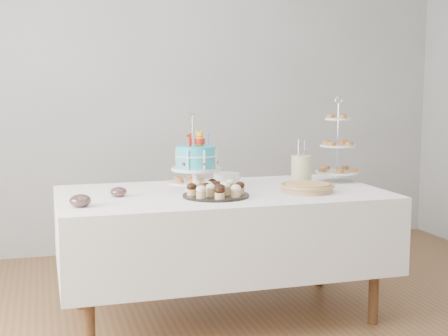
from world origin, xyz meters
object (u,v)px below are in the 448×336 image
object	(u,v)px
table	(222,229)
birthday_cake	(196,170)
tiered_stand	(338,146)
utensil_pitcher	(302,169)
pastry_plate	(188,181)
pie	(307,187)
plate_stack	(227,178)
cupcake_tray	(216,189)
jam_bowl_a	(80,201)
jam_bowl_b	(119,192)

from	to	relation	value
table	birthday_cake	xyz separation A→B (m)	(-0.14, 0.07, 0.35)
tiered_stand	utensil_pitcher	world-z (taller)	tiered_stand
pastry_plate	pie	bearing A→B (deg)	-41.09
birthday_cake	tiered_stand	size ratio (longest dim) A/B	0.83
tiered_stand	plate_stack	bearing A→B (deg)	171.35
table	cupcake_tray	xyz separation A→B (m)	(-0.08, -0.16, 0.27)
plate_stack	pastry_plate	distance (m)	0.25
jam_bowl_a	jam_bowl_b	bearing A→B (deg)	47.47
birthday_cake	jam_bowl_a	bearing A→B (deg)	-164.07
cupcake_tray	jam_bowl_a	distance (m)	0.76
pie	pastry_plate	distance (m)	0.79
table	jam_bowl_a	distance (m)	0.91
birthday_cake	plate_stack	xyz separation A→B (m)	(0.25, 0.22, -0.09)
pastry_plate	jam_bowl_a	xyz separation A→B (m)	(-0.72, -0.61, 0.01)
plate_stack	pie	bearing A→B (deg)	-50.54
birthday_cake	pie	world-z (taller)	birthday_cake
plate_stack	utensil_pitcher	xyz separation A→B (m)	(0.43, -0.20, 0.07)
table	cupcake_tray	distance (m)	0.32
birthday_cake	plate_stack	bearing A→B (deg)	32.20
plate_stack	jam_bowl_a	world-z (taller)	same
table	utensil_pitcher	bearing A→B (deg)	8.63
cupcake_tray	jam_bowl_b	distance (m)	0.55
cupcake_tray	plate_stack	distance (m)	0.49
pie	jam_bowl_b	world-z (taller)	jam_bowl_b
pie	plate_stack	xyz separation A→B (m)	(-0.36, 0.44, 0.00)
birthday_cake	cupcake_tray	xyz separation A→B (m)	(0.06, -0.23, -0.08)
plate_stack	utensil_pitcher	world-z (taller)	utensil_pitcher
jam_bowl_a	birthday_cake	bearing A→B (deg)	24.42
table	jam_bowl_a	world-z (taller)	jam_bowl_a
cupcake_tray	jam_bowl_a	size ratio (longest dim) A/B	3.37
plate_stack	jam_bowl_b	distance (m)	0.78
pastry_plate	birthday_cake	bearing A→B (deg)	-93.80
cupcake_tray	birthday_cake	bearing A→B (deg)	104.08
birthday_cake	jam_bowl_b	world-z (taller)	birthday_cake
pastry_plate	jam_bowl_b	size ratio (longest dim) A/B	2.75
utensil_pitcher	pie	bearing A→B (deg)	-119.45
cupcake_tray	plate_stack	size ratio (longest dim) A/B	2.23
pie	jam_bowl_a	xyz separation A→B (m)	(-1.32, -0.09, 0.00)
pastry_plate	utensil_pitcher	distance (m)	0.73
plate_stack	jam_bowl_b	bearing A→B (deg)	-158.37
jam_bowl_a	utensil_pitcher	bearing A→B (deg)	13.55
table	pie	world-z (taller)	pie
table	tiered_stand	xyz separation A→B (m)	(0.84, 0.17, 0.46)
birthday_cake	tiered_stand	world-z (taller)	tiered_stand
tiered_stand	jam_bowl_b	distance (m)	1.48
jam_bowl_b	plate_stack	bearing A→B (deg)	21.63
jam_bowl_b	jam_bowl_a	bearing A→B (deg)	-132.53
birthday_cake	utensil_pitcher	size ratio (longest dim) A/B	1.59
tiered_stand	utensil_pitcher	xyz separation A→B (m)	(-0.29, -0.09, -0.13)
pie	cupcake_tray	bearing A→B (deg)	-179.87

